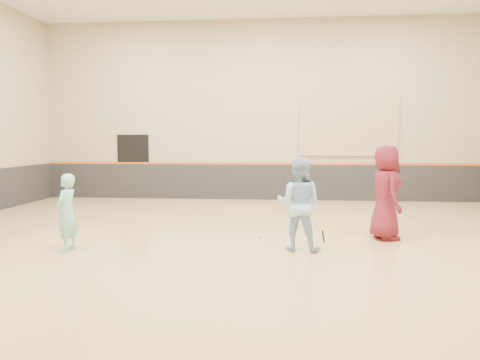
# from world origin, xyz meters

# --- Properties ---
(room) EXTENTS (15.04, 12.04, 6.22)m
(room) POSITION_xyz_m (0.00, 0.00, 0.81)
(room) COLOR tan
(room) RESTS_ON ground
(wainscot_back) EXTENTS (14.90, 0.04, 1.20)m
(wainscot_back) POSITION_xyz_m (0.00, 5.97, 0.60)
(wainscot_back) COLOR #232326
(wainscot_back) RESTS_ON floor
(accent_stripe) EXTENTS (14.90, 0.03, 0.06)m
(accent_stripe) POSITION_xyz_m (0.00, 5.96, 1.22)
(accent_stripe) COLOR #D85914
(accent_stripe) RESTS_ON wall_back
(acoustic_panel) EXTENTS (3.20, 0.08, 2.00)m
(acoustic_panel) POSITION_xyz_m (2.80, 5.95, 2.50)
(acoustic_panel) COLOR tan
(acoustic_panel) RESTS_ON wall_back
(doorway) EXTENTS (1.10, 0.05, 2.20)m
(doorway) POSITION_xyz_m (-4.50, 5.98, 1.10)
(doorway) COLOR black
(doorway) RESTS_ON floor
(girl) EXTENTS (0.38, 0.54, 1.42)m
(girl) POSITION_xyz_m (-3.25, -1.66, 0.71)
(girl) COLOR #7FDCD1
(girl) RESTS_ON floor
(instructor) EXTENTS (0.96, 0.82, 1.72)m
(instructor) POSITION_xyz_m (0.96, -1.20, 0.86)
(instructor) COLOR #9CC9F1
(instructor) RESTS_ON floor
(young_man) EXTENTS (0.77, 1.03, 1.93)m
(young_man) POSITION_xyz_m (2.75, -0.07, 0.96)
(young_man) COLOR maroon
(young_man) RESTS_ON floor
(held_racket) EXTENTS (0.35, 0.35, 0.60)m
(held_racket) POSITION_xyz_m (1.35, -1.40, 0.59)
(held_racket) COLOR yellow
(held_racket) RESTS_ON instructor
(spare_racket) EXTENTS (0.62, 0.62, 0.05)m
(spare_racket) POSITION_xyz_m (0.76, 3.47, 0.03)
(spare_racket) COLOR gold
(spare_racket) RESTS_ON floor
(ball_under_racket) EXTENTS (0.07, 0.07, 0.07)m
(ball_under_racket) POSITION_xyz_m (0.22, -0.27, 0.03)
(ball_under_racket) COLOR #CEDE33
(ball_under_racket) RESTS_ON floor
(ball_in_hand) EXTENTS (0.07, 0.07, 0.07)m
(ball_in_hand) POSITION_xyz_m (2.98, -0.14, 1.26)
(ball_in_hand) COLOR #C1CF30
(ball_in_hand) RESTS_ON young_man
(ball_beside_spare) EXTENTS (0.07, 0.07, 0.07)m
(ball_beside_spare) POSITION_xyz_m (1.01, 2.55, 0.03)
(ball_beside_spare) COLOR #C2DD33
(ball_beside_spare) RESTS_ON floor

